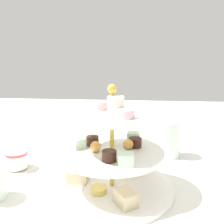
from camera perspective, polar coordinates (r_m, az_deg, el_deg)
The scene contains 5 objects.
ground_plane at distance 0.62m, azimuth 0.00°, elevation -16.83°, with size 2.40×2.40×0.00m, color silver.
tiered_serving_stand at distance 0.59m, azimuth -0.01°, elevation -10.65°, with size 0.29×0.29×0.25m.
water_glass_tall_right at distance 0.80m, azimuth 12.62°, elevation -5.86°, with size 0.07×0.07×0.11m, color silver.
teacup_with_saucer at distance 0.75m, azimuth -20.45°, elevation -10.23°, with size 0.09×0.09×0.05m.
butter_knife_right at distance 0.90m, azimuth -7.64°, elevation -7.35°, with size 0.17×0.01×0.00m, color silver.
Camera 1 is at (0.54, 0.05, 0.31)m, focal length 40.94 mm.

